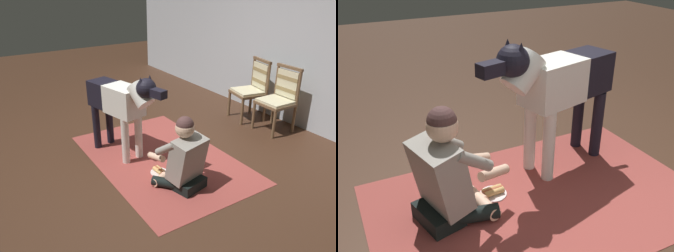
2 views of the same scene
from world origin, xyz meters
TOP-DOWN VIEW (x-y plane):
  - ground_plane at (0.00, 0.00)m, footprint 14.85×14.85m
  - back_wall at (0.00, 2.48)m, footprint 8.58×0.10m
  - area_rug at (0.21, 0.08)m, footprint 2.46×1.59m
  - dining_chair_left_of_pair at (-0.18, 2.06)m, footprint 0.55×0.55m
  - dining_chair_right_of_pair at (0.37, 2.06)m, footprint 0.47×0.48m
  - person_sitting_on_floor at (0.87, -0.04)m, footprint 0.71×0.58m
  - large_dog at (-0.15, -0.29)m, footprint 1.42×0.50m
  - hot_dog_on_plate at (0.49, -0.13)m, footprint 0.21×0.21m

SIDE VIEW (x-z plane):
  - ground_plane at x=0.00m, z-range 0.00..0.00m
  - area_rug at x=0.21m, z-range 0.00..0.01m
  - hot_dog_on_plate at x=0.49m, z-range 0.00..0.06m
  - person_sitting_on_floor at x=0.87m, z-range -0.08..0.77m
  - dining_chair_left_of_pair at x=-0.18m, z-range 0.05..1.03m
  - dining_chair_right_of_pair at x=0.37m, z-range 0.05..1.03m
  - large_dog at x=-0.15m, z-range 0.16..1.33m
  - back_wall at x=0.00m, z-range 0.00..2.60m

